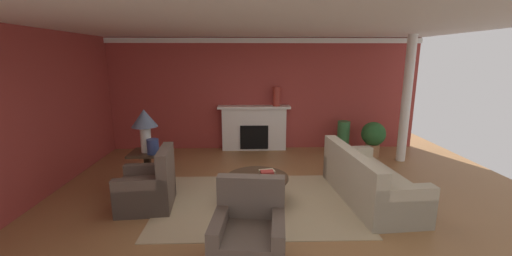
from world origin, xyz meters
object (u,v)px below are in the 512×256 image
object	(u,v)px
vase_tall_corner	(343,137)
vase_on_side_table	(153,146)
sofa	(367,182)
side_table	(148,168)
potted_plant	(373,136)
table_lamp	(144,122)
fireplace	(254,129)
armchair_near_window	(149,189)
armchair_facing_fireplace	(249,238)
vase_mantel_right	(276,96)
coffee_table	(257,183)

from	to	relation	value
vase_tall_corner	vase_on_side_table	size ratio (longest dim) A/B	3.03
sofa	side_table	bearing A→B (deg)	172.11
potted_plant	table_lamp	bearing A→B (deg)	-159.15
vase_tall_corner	potted_plant	distance (m)	0.71
vase_on_side_table	potted_plant	world-z (taller)	vase_on_side_table
potted_plant	fireplace	bearing A→B (deg)	166.68
potted_plant	sofa	bearing A→B (deg)	-113.19
sofa	armchair_near_window	distance (m)	3.53
table_lamp	vase_tall_corner	distance (m)	4.73
fireplace	armchair_facing_fireplace	size ratio (longest dim) A/B	1.89
sofa	vase_mantel_right	size ratio (longest dim) A/B	4.57
coffee_table	sofa	bearing A→B (deg)	2.41
armchair_near_window	coffee_table	world-z (taller)	armchair_near_window
coffee_table	table_lamp	size ratio (longest dim) A/B	1.33
fireplace	table_lamp	distance (m)	3.20
sofa	vase_on_side_table	bearing A→B (deg)	173.68
armchair_near_window	table_lamp	distance (m)	1.17
coffee_table	potted_plant	xyz separation A→B (m)	(2.81, 2.39, 0.16)
sofa	vase_on_side_table	size ratio (longest dim) A/B	8.40
sofa	potted_plant	xyz separation A→B (m)	(0.99, 2.32, 0.19)
table_lamp	vase_tall_corner	world-z (taller)	table_lamp
armchair_facing_fireplace	vase_mantel_right	world-z (taller)	vase_mantel_right
vase_tall_corner	vase_on_side_table	world-z (taller)	vase_on_side_table
table_lamp	potted_plant	bearing A→B (deg)	20.85
armchair_facing_fireplace	potted_plant	size ratio (longest dim) A/B	1.14
armchair_near_window	vase_tall_corner	distance (m)	4.84
table_lamp	vase_tall_corner	xyz separation A→B (m)	(4.12, 2.16, -0.83)
armchair_facing_fireplace	table_lamp	bearing A→B (deg)	129.56
armchair_near_window	vase_mantel_right	xyz separation A→B (m)	(2.27, 3.10, 1.06)
armchair_near_window	vase_on_side_table	distance (m)	0.78
vase_mantel_right	coffee_table	bearing A→B (deg)	-100.76
vase_tall_corner	vase_on_side_table	xyz separation A→B (m)	(-3.97, -2.28, 0.44)
side_table	fireplace	bearing A→B (deg)	51.85
coffee_table	vase_on_side_table	size ratio (longest dim) A/B	3.88
side_table	vase_on_side_table	world-z (taller)	vase_on_side_table
armchair_near_window	potted_plant	xyz separation A→B (m)	(4.51, 2.49, 0.19)
table_lamp	sofa	bearing A→B (deg)	-7.89
vase_mantel_right	potted_plant	bearing A→B (deg)	-15.27
side_table	vase_on_side_table	size ratio (longest dim) A/B	2.72
armchair_facing_fireplace	side_table	size ratio (longest dim) A/B	1.36
armchair_near_window	vase_tall_corner	world-z (taller)	armchair_near_window
fireplace	side_table	size ratio (longest dim) A/B	2.57
sofa	armchair_facing_fireplace	size ratio (longest dim) A/B	2.28
coffee_table	side_table	world-z (taller)	side_table
side_table	table_lamp	xyz separation A→B (m)	(-0.00, 0.00, 0.82)
armchair_near_window	side_table	xyz separation A→B (m)	(-0.21, 0.69, 0.09)
fireplace	vase_mantel_right	bearing A→B (deg)	-5.11
coffee_table	vase_tall_corner	xyz separation A→B (m)	(2.21, 2.75, 0.06)
side_table	table_lamp	world-z (taller)	table_lamp
vase_tall_corner	potted_plant	xyz separation A→B (m)	(0.60, -0.36, 0.10)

